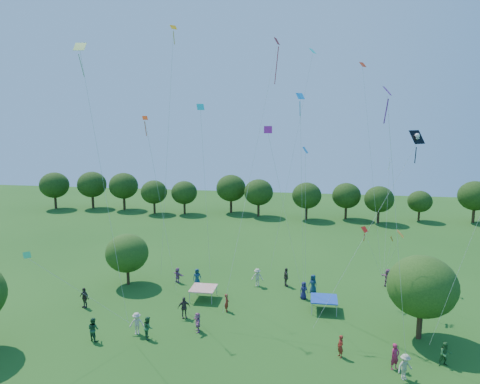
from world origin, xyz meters
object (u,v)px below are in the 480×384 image
tent_red_stripe (203,288)px  red_high_kite (267,93)px  tent_blue (324,299)px  pirate_kite (414,142)px  near_tree_north (127,253)px  near_tree_east (422,286)px

tent_red_stripe → red_high_kite: 17.94m
tent_red_stripe → tent_blue: size_ratio=1.00×
tent_red_stripe → pirate_kite: 21.42m
near_tree_north → pirate_kite: bearing=-12.9°
tent_blue → red_high_kite: red_high_kite is taller
red_high_kite → near_tree_east: bearing=-18.8°
near_tree_north → tent_blue: size_ratio=2.29×
tent_blue → pirate_kite: (5.78, -2.76, 13.35)m
tent_red_stripe → tent_blue: bearing=-3.2°
near_tree_east → red_high_kite: 18.78m
pirate_kite → red_high_kite: (-10.79, 3.18, 3.69)m
near_tree_north → tent_red_stripe: bearing=-15.5°
near_tree_north → red_high_kite: (13.81, -2.45, 14.90)m
tent_red_stripe → tent_blue: same height
near_tree_north → tent_blue: bearing=-8.6°
near_tree_east → tent_blue: bearing=152.1°
tent_red_stripe → red_high_kite: (5.62, -0.17, 17.04)m
near_tree_north → tent_red_stripe: near_tree_north is taller
near_tree_east → tent_red_stripe: (-17.44, 4.18, -3.01)m
near_tree_east → red_high_kite: (-11.82, 4.01, 14.04)m
tent_blue → pirate_kite: size_ratio=0.16×
near_tree_north → near_tree_east: near_tree_east is taller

